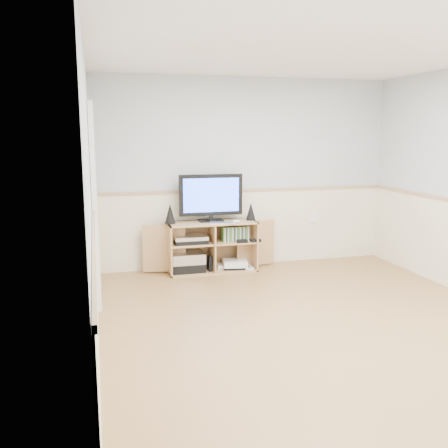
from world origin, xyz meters
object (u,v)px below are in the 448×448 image
Objects in this scene: game_consoles at (234,264)px; keyboard at (222,223)px; media_cabinet at (211,245)px; monitor at (211,196)px.

keyboard is at bearing -146.04° from game_consoles.
media_cabinet is 3.88× the size of game_consoles.
media_cabinet is 5.45× the size of keyboard.
monitor reaches higher than keyboard.
game_consoles is at bearing 48.94° from keyboard.
keyboard reaches higher than game_consoles.
game_consoles is at bearing -11.68° from monitor.
monitor is at bearing 134.04° from keyboard.
media_cabinet is at bearing 167.53° from game_consoles.
media_cabinet is 0.39m from keyboard.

